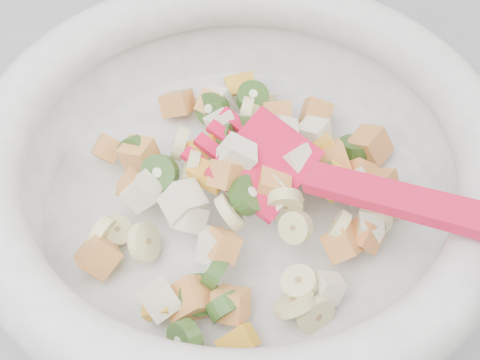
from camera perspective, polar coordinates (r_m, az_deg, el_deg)
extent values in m
cylinder|color=white|center=(0.51, 0.00, -2.71)|extent=(0.31, 0.31, 0.02)
torus|color=white|center=(0.45, 0.00, 2.57)|extent=(0.37, 0.37, 0.04)
cylinder|color=#F5EFA3|center=(0.47, -11.80, -4.54)|extent=(0.03, 0.03, 0.04)
cylinder|color=#F5EFA3|center=(0.52, 1.24, 5.10)|extent=(0.03, 0.03, 0.02)
cylinder|color=#F5EFA3|center=(0.46, 8.41, -3.90)|extent=(0.02, 0.03, 0.03)
cylinder|color=#F5EFA3|center=(0.46, -8.15, -5.28)|extent=(0.02, 0.04, 0.04)
cylinder|color=#F5EFA3|center=(0.56, 1.95, 7.11)|extent=(0.03, 0.03, 0.02)
cylinder|color=#F5EFA3|center=(0.44, 6.48, -11.36)|extent=(0.03, 0.02, 0.03)
cylinder|color=#F5EFA3|center=(0.48, 11.46, -3.29)|extent=(0.03, 0.03, 0.04)
cylinder|color=#F5EFA3|center=(0.45, -0.88, -2.75)|extent=(0.02, 0.03, 0.03)
cylinder|color=#F5EFA3|center=(0.50, -5.15, 3.12)|extent=(0.02, 0.04, 0.04)
cylinder|color=#F5EFA3|center=(0.47, -4.19, 1.27)|extent=(0.02, 0.03, 0.03)
cylinder|color=#F5EFA3|center=(0.48, -10.51, -4.25)|extent=(0.03, 0.03, 0.02)
cylinder|color=#F5EFA3|center=(0.44, 4.67, -10.51)|extent=(0.03, 0.03, 0.03)
cylinder|color=#F5EFA3|center=(0.45, 4.77, -4.04)|extent=(0.03, 0.03, 0.03)
cylinder|color=#F5EFA3|center=(0.45, 3.86, -1.88)|extent=(0.03, 0.02, 0.03)
cylinder|color=#F5EFA3|center=(0.51, 0.36, 4.17)|extent=(0.03, 0.03, 0.03)
cylinder|color=#F5EFA3|center=(0.53, 0.51, 5.84)|extent=(0.02, 0.03, 0.03)
cylinder|color=#F5EFA3|center=(0.44, 5.06, -8.73)|extent=(0.03, 0.03, 0.02)
cylinder|color=#F5EFA3|center=(0.49, 13.26, -2.44)|extent=(0.03, 0.02, 0.03)
cylinder|color=#F5EFA3|center=(0.48, -8.27, -1.17)|extent=(0.03, 0.03, 0.03)
cube|color=#D08D41|center=(0.47, -11.99, -6.37)|extent=(0.04, 0.03, 0.04)
cube|color=#D08D41|center=(0.53, 11.05, 2.88)|extent=(0.04, 0.04, 0.03)
cube|color=#D08D41|center=(0.52, -11.29, 2.63)|extent=(0.03, 0.03, 0.03)
cube|color=#D08D41|center=(0.44, -0.79, -10.58)|extent=(0.03, 0.03, 0.03)
cube|color=#D08D41|center=(0.47, 10.62, -4.74)|extent=(0.03, 0.02, 0.03)
cube|color=#D08D41|center=(0.48, -9.10, -0.55)|extent=(0.03, 0.02, 0.03)
cube|color=#D08D41|center=(0.54, 6.50, 5.70)|extent=(0.03, 0.03, 0.03)
cube|color=#D08D41|center=(0.52, 3.23, 5.66)|extent=(0.02, 0.03, 0.03)
cube|color=#D08D41|center=(0.50, 7.80, 1.79)|extent=(0.03, 0.03, 0.04)
cube|color=#D08D41|center=(0.50, -8.56, 2.10)|extent=(0.03, 0.03, 0.03)
cube|color=#D08D41|center=(0.50, 11.88, -0.46)|extent=(0.03, 0.03, 0.03)
cube|color=#D08D41|center=(0.44, -1.50, -5.60)|extent=(0.03, 0.03, 0.03)
cube|color=#D08D41|center=(0.50, 9.99, 0.23)|extent=(0.03, 0.03, 0.03)
cube|color=#D08D41|center=(0.44, -4.11, -10.07)|extent=(0.04, 0.03, 0.04)
cube|color=#D08D41|center=(0.55, -5.34, 6.54)|extent=(0.03, 0.03, 0.03)
cube|color=#D08D41|center=(0.46, 8.76, -5.30)|extent=(0.03, 0.03, 0.04)
cube|color=#D08D41|center=(0.45, -1.19, 0.40)|extent=(0.03, 0.03, 0.03)
cube|color=#D08D41|center=(0.46, 2.77, -0.68)|extent=(0.03, 0.03, 0.03)
cube|color=#D08D41|center=(0.55, -2.57, 6.60)|extent=(0.03, 0.03, 0.03)
cylinder|color=#529732|center=(0.50, 0.19, 3.94)|extent=(0.03, 0.03, 0.04)
cylinder|color=#529732|center=(0.49, -7.72, -0.42)|extent=(0.03, 0.03, 0.03)
cylinder|color=#529732|center=(0.54, -2.41, 6.11)|extent=(0.03, 0.03, 0.04)
cylinder|color=#529732|center=(0.44, -3.64, -9.78)|extent=(0.04, 0.04, 0.03)
cylinder|color=#529732|center=(0.49, -0.91, 3.38)|extent=(0.03, 0.04, 0.03)
cylinder|color=#529732|center=(0.43, -4.74, -13.41)|extent=(0.03, 0.04, 0.04)
cylinder|color=#529732|center=(0.48, -6.87, 0.61)|extent=(0.03, 0.04, 0.03)
cylinder|color=#529732|center=(0.44, -2.20, -7.89)|extent=(0.02, 0.03, 0.03)
cylinder|color=#529732|center=(0.53, 9.78, 2.76)|extent=(0.03, 0.03, 0.02)
cylinder|color=#529732|center=(0.43, -1.35, -10.75)|extent=(0.03, 0.03, 0.03)
cylinder|color=#529732|center=(0.48, 6.86, 0.49)|extent=(0.03, 0.03, 0.03)
cylinder|color=#529732|center=(0.45, 0.63, -1.31)|extent=(0.03, 0.04, 0.03)
cylinder|color=#529732|center=(0.51, -8.87, 2.29)|extent=(0.03, 0.03, 0.03)
cylinder|color=#529732|center=(0.54, 1.07, 7.07)|extent=(0.03, 0.03, 0.02)
cube|color=white|center=(0.50, 3.60, 4.18)|extent=(0.03, 0.02, 0.03)
cube|color=white|center=(0.48, 4.75, 1.46)|extent=(0.03, 0.03, 0.03)
cube|color=white|center=(0.47, 10.85, -4.27)|extent=(0.02, 0.02, 0.02)
cube|color=white|center=(0.47, -8.40, -0.97)|extent=(0.03, 0.03, 0.03)
cube|color=white|center=(0.55, -1.98, 6.62)|extent=(0.03, 0.03, 0.03)
cube|color=white|center=(0.44, -6.89, -10.10)|extent=(0.03, 0.03, 0.03)
cube|color=white|center=(0.46, -4.34, -3.32)|extent=(0.03, 0.03, 0.03)
cube|color=white|center=(0.49, 9.88, -0.54)|extent=(0.03, 0.03, 0.03)
cube|color=white|center=(0.46, -0.28, 2.13)|extent=(0.03, 0.02, 0.03)
cube|color=white|center=(0.46, -4.91, -1.81)|extent=(0.04, 0.03, 0.04)
cube|color=white|center=(0.50, -1.52, 4.55)|extent=(0.03, 0.03, 0.03)
cube|color=white|center=(0.44, -2.36, -5.67)|extent=(0.03, 0.03, 0.03)
cube|color=white|center=(0.52, 6.35, 3.89)|extent=(0.03, 0.03, 0.03)
cube|color=white|center=(0.45, 7.49, -9.12)|extent=(0.02, 0.02, 0.03)
cube|color=white|center=(0.46, 3.28, -1.62)|extent=(0.04, 0.03, 0.03)
cube|color=orange|center=(0.50, 6.86, 2.42)|extent=(0.03, 0.02, 0.03)
cube|color=orange|center=(0.43, -0.17, -13.70)|extent=(0.03, 0.02, 0.03)
cube|color=orange|center=(0.57, -0.01, 8.18)|extent=(0.03, 0.02, 0.02)
cube|color=orange|center=(0.46, -2.82, 0.40)|extent=(0.03, 0.03, 0.01)
cube|color=orange|center=(0.49, 7.86, -0.12)|extent=(0.03, 0.03, 0.02)
cube|color=orange|center=(0.44, -7.06, -10.30)|extent=(0.02, 0.02, 0.02)
cube|color=orange|center=(0.49, -3.07, 2.65)|extent=(0.03, 0.03, 0.03)
cube|color=red|center=(0.46, 2.18, 1.43)|extent=(0.09, 0.09, 0.03)
cube|color=red|center=(0.49, -0.25, 4.84)|extent=(0.03, 0.03, 0.02)
cube|color=red|center=(0.48, -1.26, 3.74)|extent=(0.03, 0.03, 0.02)
cube|color=red|center=(0.48, -2.31, 2.59)|extent=(0.03, 0.03, 0.02)
cube|color=red|center=(0.47, -3.39, 1.40)|extent=(0.03, 0.03, 0.02)
cube|color=red|center=(0.41, 18.50, -2.92)|extent=(0.16, 0.15, 0.07)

